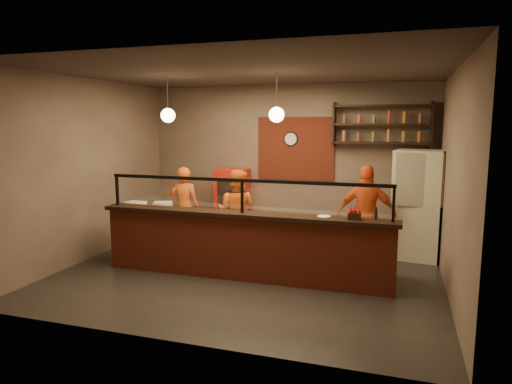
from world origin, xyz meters
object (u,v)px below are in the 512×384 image
(cook_left, at_px, (184,207))
(red_cooler, at_px, (232,203))
(fridge, at_px, (417,205))
(pepper_mill, at_px, (376,213))
(cook_right, at_px, (367,214))
(wall_clock, at_px, (291,139))
(cook_mid, at_px, (237,212))
(pizza_dough, at_px, (293,218))
(condiment_caddy, at_px, (354,216))

(cook_left, bearing_deg, red_cooler, -129.38)
(fridge, xyz_separation_m, red_cooler, (-3.68, 0.38, -0.24))
(pepper_mill, bearing_deg, cook_right, 98.65)
(fridge, height_order, pepper_mill, fridge)
(cook_left, xyz_separation_m, pepper_mill, (3.68, -1.33, 0.35))
(fridge, bearing_deg, wall_clock, 172.16)
(red_cooler, bearing_deg, wall_clock, 13.76)
(cook_left, height_order, pepper_mill, cook_left)
(pepper_mill, bearing_deg, cook_left, 160.15)
(cook_mid, relative_size, red_cooler, 1.08)
(cook_mid, xyz_separation_m, cook_right, (2.33, 0.24, 0.06))
(cook_left, xyz_separation_m, cook_mid, (1.13, -0.11, -0.00))
(wall_clock, bearing_deg, fridge, -15.42)
(fridge, distance_m, pepper_mill, 2.09)
(cook_mid, distance_m, fridge, 3.27)
(cook_left, bearing_deg, cook_mid, 165.32)
(cook_left, bearing_deg, cook_right, 173.19)
(cook_left, relative_size, pizza_dough, 3.24)
(pizza_dough, distance_m, pepper_mill, 1.40)
(cook_left, distance_m, cook_mid, 1.13)
(cook_left, bearing_deg, pepper_mill, 151.25)
(wall_clock, height_order, red_cooler, wall_clock)
(wall_clock, bearing_deg, red_cooler, -165.34)
(cook_right, xyz_separation_m, condiment_caddy, (-0.07, -1.52, 0.25))
(cook_mid, height_order, red_cooler, cook_mid)
(pizza_dough, relative_size, condiment_caddy, 2.77)
(cook_mid, distance_m, red_cooler, 1.26)
(red_cooler, xyz_separation_m, condiment_caddy, (2.78, -2.43, 0.37))
(cook_left, distance_m, fridge, 4.35)
(wall_clock, relative_size, condiment_caddy, 1.69)
(cook_left, height_order, red_cooler, cook_left)
(condiment_caddy, bearing_deg, cook_left, 157.60)
(condiment_caddy, bearing_deg, fridge, 66.14)
(cook_right, relative_size, pepper_mill, 9.55)
(cook_left, height_order, cook_right, cook_right)
(cook_mid, bearing_deg, condiment_caddy, 153.67)
(condiment_caddy, distance_m, pepper_mill, 0.30)
(cook_left, distance_m, pepper_mill, 3.92)
(cook_right, bearing_deg, cook_mid, 0.79)
(cook_right, height_order, pizza_dough, cook_right)
(wall_clock, relative_size, fridge, 0.15)
(wall_clock, xyz_separation_m, red_cooler, (-1.18, -0.31, -1.37))
(red_cooler, xyz_separation_m, pizza_dough, (1.76, -1.92, 0.17))
(fridge, distance_m, pizza_dough, 2.47)
(cook_left, distance_m, condiment_caddy, 3.68)
(pepper_mill, bearing_deg, cook_mid, 154.55)
(fridge, relative_size, pepper_mill, 10.89)
(red_cooler, distance_m, pepper_mill, 3.89)
(cook_mid, bearing_deg, cook_left, -2.53)
(cook_right, bearing_deg, wall_clock, -41.45)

